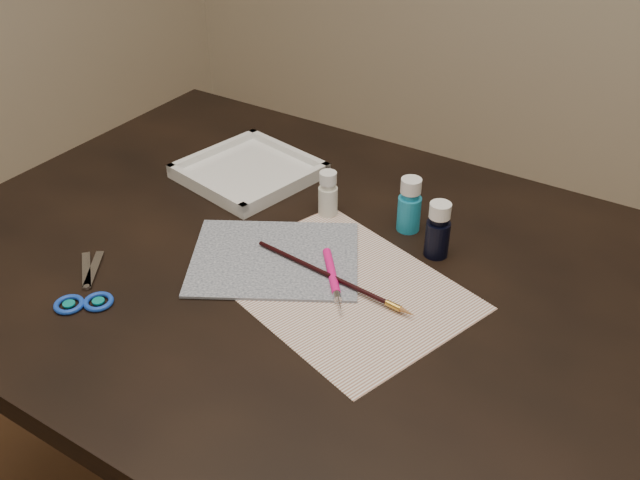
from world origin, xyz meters
The scene contains 10 objects.
table centered at (0.00, 0.00, 0.38)m, with size 1.30×0.90×0.75m, color black.
paper centered at (0.06, -0.03, 0.75)m, with size 0.37×0.28×0.00m, color white.
canvas centered at (-0.07, -0.02, 0.75)m, with size 0.26×0.21×0.00m, color #111B31.
paint_bottle_white centered at (-0.07, 0.14, 0.79)m, with size 0.03×0.03×0.08m, color silver.
paint_bottle_cyan centered at (0.07, 0.17, 0.80)m, with size 0.04×0.04×0.10m, color #1B8BB4.
paint_bottle_navy centered at (0.14, 0.13, 0.80)m, with size 0.04×0.04×0.10m, color black.
paintbrush centered at (0.04, -0.02, 0.76)m, with size 0.30×0.01×0.01m, color black, non-canonical shape.
craft_knife centered at (0.04, -0.03, 0.76)m, with size 0.16×0.01×0.01m, color #F41381, non-canonical shape.
scissors centered at (-0.28, -0.23, 0.75)m, with size 0.17×0.09×0.01m, color silver, non-canonical shape.
palette_tray centered at (-0.27, 0.17, 0.76)m, with size 0.22×0.22×0.03m, color white.
Camera 1 is at (0.49, -0.76, 1.41)m, focal length 40.00 mm.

